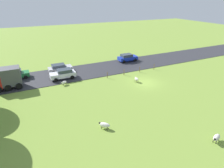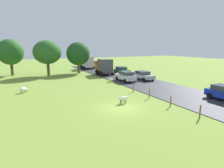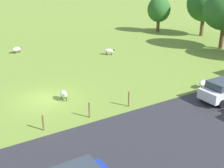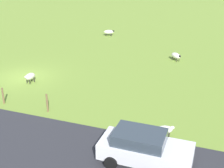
{
  "view_description": "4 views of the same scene",
  "coord_description": "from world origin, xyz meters",
  "px_view_note": "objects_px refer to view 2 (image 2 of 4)",
  "views": [
    {
      "loc": [
        -23.91,
        17.51,
        13.09
      ],
      "look_at": [
        0.82,
        5.77,
        0.56
      ],
      "focal_mm": 30.49,
      "sensor_mm": 36.0,
      "label": 1
    },
    {
      "loc": [
        -8.57,
        -14.96,
        5.87
      ],
      "look_at": [
        2.92,
        7.87,
        0.69
      ],
      "focal_mm": 29.7,
      "sensor_mm": 36.0,
      "label": 2
    },
    {
      "loc": [
        21.4,
        -7.04,
        10.0
      ],
      "look_at": [
        1.77,
        5.15,
        0.84
      ],
      "focal_mm": 48.05,
      "sensor_mm": 36.0,
      "label": 3
    },
    {
      "loc": [
        19.36,
        14.59,
        9.29
      ],
      "look_at": [
        1.54,
        8.18,
        1.17
      ],
      "focal_mm": 48.91,
      "sensor_mm": 36.0,
      "label": 4
    }
  ],
  "objects_px": {
    "sheep_1": "(123,99)",
    "car_4": "(126,76)",
    "sheep_0": "(24,89)",
    "truck_0": "(104,66)",
    "car_0": "(143,75)",
    "car_3": "(122,70)",
    "tree_3": "(10,52)",
    "tree_0": "(47,52)",
    "tree_2": "(78,54)",
    "car_2": "(94,64)",
    "sheep_2": "(110,80)",
    "truck_1": "(87,62)"
  },
  "relations": [
    {
      "from": "truck_0",
      "to": "car_4",
      "type": "distance_m",
      "value": 8.55
    },
    {
      "from": "tree_0",
      "to": "car_3",
      "type": "height_order",
      "value": "tree_0"
    },
    {
      "from": "sheep_0",
      "to": "car_2",
      "type": "xyz_separation_m",
      "value": [
        19.29,
        24.55,
        0.42
      ]
    },
    {
      "from": "tree_3",
      "to": "car_3",
      "type": "relative_size",
      "value": 1.83
    },
    {
      "from": "sheep_0",
      "to": "truck_0",
      "type": "bearing_deg",
      "value": 31.02
    },
    {
      "from": "sheep_2",
      "to": "car_0",
      "type": "bearing_deg",
      "value": -5.4
    },
    {
      "from": "tree_0",
      "to": "tree_3",
      "type": "height_order",
      "value": "tree_3"
    },
    {
      "from": "car_0",
      "to": "car_4",
      "type": "bearing_deg",
      "value": 178.27
    },
    {
      "from": "sheep_1",
      "to": "truck_0",
      "type": "height_order",
      "value": "truck_0"
    },
    {
      "from": "tree_2",
      "to": "tree_3",
      "type": "relative_size",
      "value": 0.93
    },
    {
      "from": "tree_0",
      "to": "car_0",
      "type": "relative_size",
      "value": 1.63
    },
    {
      "from": "tree_3",
      "to": "car_2",
      "type": "relative_size",
      "value": 1.75
    },
    {
      "from": "sheep_0",
      "to": "sheep_1",
      "type": "bearing_deg",
      "value": -46.9
    },
    {
      "from": "truck_1",
      "to": "car_0",
      "type": "height_order",
      "value": "truck_1"
    },
    {
      "from": "tree_2",
      "to": "car_3",
      "type": "distance_m",
      "value": 10.32
    },
    {
      "from": "sheep_0",
      "to": "sheep_1",
      "type": "height_order",
      "value": "sheep_1"
    },
    {
      "from": "tree_3",
      "to": "sheep_1",
      "type": "bearing_deg",
      "value": -68.43
    },
    {
      "from": "sheep_2",
      "to": "truck_0",
      "type": "bearing_deg",
      "value": 72.75
    },
    {
      "from": "sheep_0",
      "to": "tree_3",
      "type": "height_order",
      "value": "tree_3"
    },
    {
      "from": "truck_1",
      "to": "car_0",
      "type": "relative_size",
      "value": 0.95
    },
    {
      "from": "car_3",
      "to": "truck_0",
      "type": "bearing_deg",
      "value": 163.3
    },
    {
      "from": "truck_0",
      "to": "car_3",
      "type": "distance_m",
      "value": 3.93
    },
    {
      "from": "tree_0",
      "to": "car_4",
      "type": "xyz_separation_m",
      "value": [
        10.86,
        -12.83,
        -3.81
      ]
    },
    {
      "from": "tree_0",
      "to": "car_4",
      "type": "bearing_deg",
      "value": -49.77
    },
    {
      "from": "sheep_1",
      "to": "sheep_2",
      "type": "height_order",
      "value": "sheep_1"
    },
    {
      "from": "tree_3",
      "to": "car_3",
      "type": "bearing_deg",
      "value": -23.44
    },
    {
      "from": "sheep_1",
      "to": "car_3",
      "type": "xyz_separation_m",
      "value": [
        10.22,
        18.2,
        0.37
      ]
    },
    {
      "from": "sheep_2",
      "to": "tree_3",
      "type": "bearing_deg",
      "value": 132.84
    },
    {
      "from": "truck_0",
      "to": "truck_1",
      "type": "relative_size",
      "value": 0.95
    },
    {
      "from": "car_0",
      "to": "car_3",
      "type": "height_order",
      "value": "car_3"
    },
    {
      "from": "truck_0",
      "to": "car_3",
      "type": "height_order",
      "value": "truck_0"
    },
    {
      "from": "sheep_0",
      "to": "car_3",
      "type": "bearing_deg",
      "value": 23.33
    },
    {
      "from": "car_0",
      "to": "tree_3",
      "type": "bearing_deg",
      "value": 141.83
    },
    {
      "from": "sheep_0",
      "to": "sheep_1",
      "type": "distance_m",
      "value": 13.46
    },
    {
      "from": "car_2",
      "to": "car_4",
      "type": "xyz_separation_m",
      "value": [
        -3.34,
        -23.58,
        0.02
      ]
    },
    {
      "from": "tree_2",
      "to": "tree_3",
      "type": "height_order",
      "value": "tree_3"
    },
    {
      "from": "sheep_2",
      "to": "car_2",
      "type": "bearing_deg",
      "value": 75.37
    },
    {
      "from": "sheep_0",
      "to": "sheep_2",
      "type": "bearing_deg",
      "value": 6.26
    },
    {
      "from": "sheep_1",
      "to": "car_4",
      "type": "xyz_separation_m",
      "value": [
        6.75,
        10.8,
        0.41
      ]
    },
    {
      "from": "sheep_1",
      "to": "car_2",
      "type": "height_order",
      "value": "car_2"
    },
    {
      "from": "sheep_1",
      "to": "sheep_2",
      "type": "relative_size",
      "value": 1.02
    },
    {
      "from": "truck_0",
      "to": "car_2",
      "type": "height_order",
      "value": "truck_0"
    },
    {
      "from": "tree_0",
      "to": "car_4",
      "type": "height_order",
      "value": "tree_0"
    },
    {
      "from": "car_0",
      "to": "car_3",
      "type": "bearing_deg",
      "value": 91.02
    },
    {
      "from": "sheep_1",
      "to": "car_2",
      "type": "xyz_separation_m",
      "value": [
        10.09,
        34.38,
        0.39
      ]
    },
    {
      "from": "truck_0",
      "to": "car_0",
      "type": "height_order",
      "value": "truck_0"
    },
    {
      "from": "sheep_0",
      "to": "tree_2",
      "type": "bearing_deg",
      "value": 50.71
    },
    {
      "from": "tree_2",
      "to": "tree_3",
      "type": "xyz_separation_m",
      "value": [
        -13.24,
        3.26,
        0.45
      ]
    },
    {
      "from": "sheep_2",
      "to": "tree_3",
      "type": "relative_size",
      "value": 0.14
    },
    {
      "from": "tree_0",
      "to": "tree_2",
      "type": "xyz_separation_m",
      "value": [
        6.55,
        0.42,
        -0.42
      ]
    }
  ]
}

